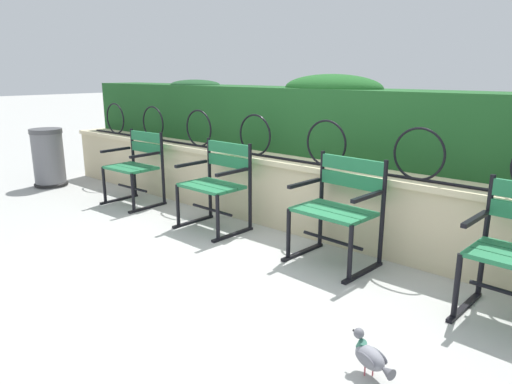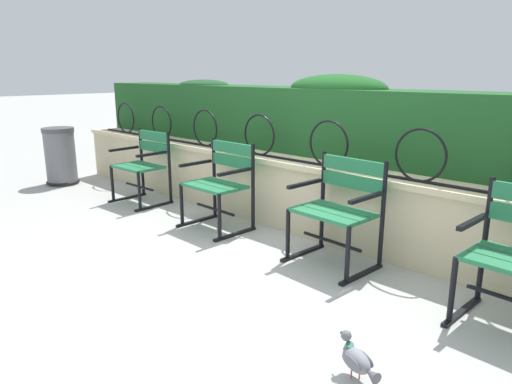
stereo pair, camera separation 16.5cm
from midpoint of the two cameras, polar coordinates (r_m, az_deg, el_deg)
ground_plane at (r=3.93m, az=-2.73°, el=-8.22°), size 60.00×60.00×0.00m
stone_wall at (r=4.50m, az=5.64°, el=-0.64°), size 7.98×0.41×0.69m
iron_arch_fence at (r=4.45m, az=3.18°, el=6.13°), size 7.43×0.02×0.42m
hedge_row at (r=4.75m, az=9.45°, el=8.67°), size 7.82×0.60×0.81m
park_chair_leftmost at (r=5.65m, az=-15.23°, el=3.20°), size 0.61×0.54×0.85m
park_chair_centre_left at (r=4.60m, az=-5.81°, el=1.20°), size 0.63×0.53×0.86m
park_chair_centre_right at (r=3.79m, az=8.88°, el=-1.75°), size 0.67×0.55×0.86m
pigeon_near_chairs at (r=2.56m, az=11.90°, el=-19.11°), size 0.28×0.16×0.22m
trash_bin at (r=6.94m, az=-24.62°, el=3.68°), size 0.44×0.44×0.78m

